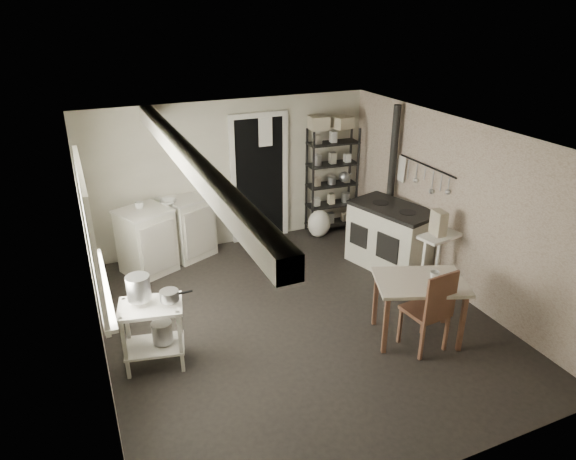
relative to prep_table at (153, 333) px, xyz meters
name	(u,v)px	position (x,y,z in m)	size (l,w,h in m)	color
floor	(298,320)	(1.75, 0.15, -0.40)	(5.00, 5.00, 0.00)	black
ceiling	(299,137)	(1.75, 0.15, 1.90)	(5.00, 5.00, 0.00)	beige
wall_back	(232,174)	(1.75, 2.65, 0.75)	(4.50, 0.02, 2.30)	#BCB6A0
wall_front	(438,365)	(1.75, -2.35, 0.75)	(4.50, 0.02, 2.30)	#BCB6A0
wall_left	(92,274)	(-0.50, 0.15, 0.75)	(0.02, 5.00, 2.30)	#BCB6A0
wall_right	(455,207)	(4.00, 0.15, 0.75)	(0.02, 5.00, 2.30)	#BCB6A0
window	(88,233)	(-0.47, 0.35, 1.10)	(0.12, 1.76, 1.28)	silver
doorway	(260,180)	(2.20, 2.62, 0.60)	(0.96, 0.10, 2.08)	silver
ceiling_beam	(188,159)	(0.55, 0.15, 1.80)	(0.18, 5.00, 0.18)	silver
wallpaper_panel	(454,207)	(3.99, 0.15, 0.75)	(0.01, 5.00, 2.30)	#BAA997
utensil_rail	(426,166)	(3.94, 0.75, 1.15)	(0.06, 1.20, 0.44)	#B6B6B8
prep_table	(153,333)	(0.00, 0.00, 0.00)	(0.65, 0.46, 0.74)	silver
stockpot	(138,288)	(-0.08, 0.06, 0.54)	(0.24, 0.24, 0.26)	#B6B6B8
saucepan	(169,296)	(0.20, -0.07, 0.45)	(0.20, 0.20, 0.11)	#B6B6B8
bucket	(162,332)	(0.09, 0.00, -0.02)	(0.22, 0.22, 0.24)	#B6B6B8
base_cabinets	(168,234)	(0.63, 2.33, 0.06)	(1.45, 0.62, 0.96)	beige
mixing_bowl	(168,204)	(0.67, 2.27, 0.56)	(0.31, 0.31, 0.08)	silver
counter_cup	(139,208)	(0.26, 2.25, 0.57)	(0.12, 0.12, 0.10)	silver
shelf_rack	(332,177)	(3.42, 2.45, 0.55)	(0.84, 0.33, 1.77)	black
shelf_jar	(316,153)	(3.15, 2.51, 0.97)	(0.09, 0.09, 0.19)	silver
storage_box_a	(319,113)	(3.17, 2.50, 1.61)	(0.30, 0.26, 0.20)	beige
storage_box_b	(343,114)	(3.54, 2.40, 1.59)	(0.29, 0.27, 0.18)	beige
stove	(390,239)	(3.58, 0.90, 0.04)	(0.67, 1.21, 0.95)	beige
stovepipe	(394,152)	(3.87, 1.41, 1.19)	(0.12, 0.12, 1.49)	black
side_ledge	(436,265)	(3.70, 0.01, 0.03)	(0.56, 0.30, 0.87)	silver
oats_box	(438,224)	(3.67, 0.03, 0.61)	(0.13, 0.22, 0.32)	beige
work_table	(417,309)	(2.87, -0.71, -0.02)	(0.99, 0.69, 0.75)	beige
table_cup	(434,275)	(3.02, -0.75, 0.41)	(0.11, 0.11, 0.10)	silver
chair	(425,310)	(2.83, -0.89, 0.08)	(0.42, 0.44, 1.02)	brown
flour_sack	(319,223)	(3.11, 2.26, -0.16)	(0.39, 0.33, 0.47)	silver
floor_crock	(409,289)	(3.38, 0.11, -0.33)	(0.13, 0.13, 0.16)	silver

